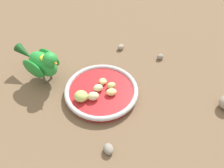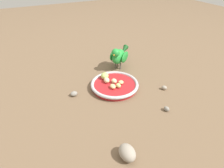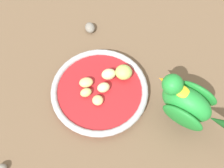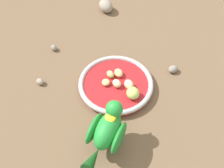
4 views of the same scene
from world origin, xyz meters
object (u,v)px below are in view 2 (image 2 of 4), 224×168
Objects in this scene: feeding_bowl at (115,85)px; apple_piece_4 at (112,87)px; apple_piece_0 at (107,80)px; apple_piece_5 at (121,82)px; parrot at (119,56)px; apple_piece_2 at (114,81)px; pebble_2 at (164,88)px; apple_piece_3 at (105,76)px; pebble_1 at (167,109)px; pebble_0 at (74,93)px; apple_piece_1 at (118,86)px; rock_large at (127,153)px.

apple_piece_4 reaches higher than feeding_bowl.
apple_piece_0 reaches higher than apple_piece_4.
apple_piece_5 reaches higher than feeding_bowl.
apple_piece_5 is (0.03, -0.01, 0.01)m from feeding_bowl.
parrot reaches higher than apple_piece_0.
apple_piece_2 is (0.00, 0.01, 0.02)m from feeding_bowl.
pebble_2 is at bearing -21.41° from apple_piece_4.
apple_piece_5 is at bearing -56.81° from apple_piece_3.
apple_piece_3 reaches higher than apple_piece_5.
apple_piece_2 is 0.03m from apple_piece_5.
apple_piece_2 is 1.22× the size of pebble_1.
apple_piece_0 is 0.19m from parrot.
feeding_bowl is 9.01× the size of apple_piece_5.
pebble_1 is at bearing -40.41° from pebble_0.
feeding_bowl is at bearing 158.51° from apple_piece_5.
apple_piece_1 is at bearing 21.82° from parrot.
parrot is 0.29m from pebble_2.
apple_piece_0 is 0.52× the size of rock_large.
apple_piece_1 is 0.03m from apple_piece_4.
pebble_1 is (0.11, -0.23, -0.00)m from feeding_bowl.
apple_piece_0 reaches higher than apple_piece_1.
apple_piece_2 is (-0.00, 0.04, 0.00)m from apple_piece_1.
apple_piece_2 is 0.27m from pebble_1.
apple_piece_2 is 0.45× the size of rock_large.
rock_large is at bearing -110.74° from feeding_bowl.
pebble_1 and pebble_2 have the same top height.
apple_piece_0 is 0.39m from rock_large.
rock_large is at bearing -108.17° from apple_piece_4.
apple_piece_3 is 1.59× the size of pebble_2.
apple_piece_5 is 1.05× the size of pebble_1.
apple_piece_2 reaches higher than apple_piece_1.
apple_piece_0 reaches higher than pebble_1.
rock_large reaches higher than pebble_2.
pebble_1 is at bearing -65.17° from apple_piece_2.
rock_large is (-0.11, -0.41, -0.01)m from apple_piece_3.
apple_piece_0 reaches higher than feeding_bowl.
apple_piece_5 is at bearing -37.74° from apple_piece_2.
pebble_0 is at bearing 175.40° from apple_piece_2.
pebble_2 is at bearing -32.22° from apple_piece_0.
apple_piece_1 is at bearing 118.77° from pebble_1.
parrot reaches higher than pebble_0.
pebble_1 is at bearing -65.54° from apple_piece_3.
apple_piece_0 is 0.16m from pebble_0.
apple_piece_4 is at bearing -135.42° from feeding_bowl.
apple_piece_2 is 0.38m from rock_large.
pebble_2 is (0.39, -0.14, -0.00)m from pebble_0.
apple_piece_3 is 1.25× the size of pebble_0.
apple_piece_5 is 0.39× the size of rock_large.
apple_piece_3 reaches higher than pebble_1.
pebble_0 is at bearing -178.37° from apple_piece_0.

